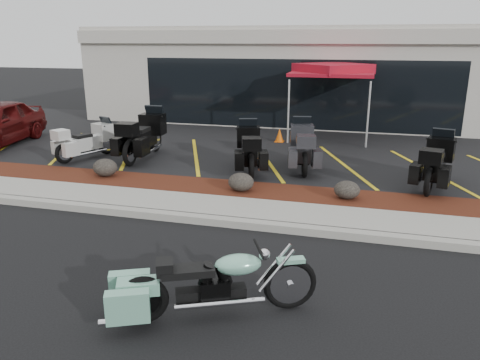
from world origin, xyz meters
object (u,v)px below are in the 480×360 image
(hero_cruiser, at_px, (290,277))
(popup_canopy, at_px, (333,71))
(traffic_cone, at_px, (279,135))
(touring_white, at_px, (106,136))

(hero_cruiser, xyz_separation_m, popup_canopy, (-0.38, 11.10, 1.99))
(hero_cruiser, relative_size, popup_canopy, 0.76)
(hero_cruiser, height_order, traffic_cone, hero_cruiser)
(traffic_cone, bearing_deg, popup_canopy, 36.64)
(touring_white, height_order, popup_canopy, popup_canopy)
(traffic_cone, distance_m, popup_canopy, 2.88)
(touring_white, relative_size, traffic_cone, 4.34)
(traffic_cone, relative_size, popup_canopy, 0.13)
(traffic_cone, height_order, popup_canopy, popup_canopy)
(popup_canopy, bearing_deg, hero_cruiser, -64.08)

